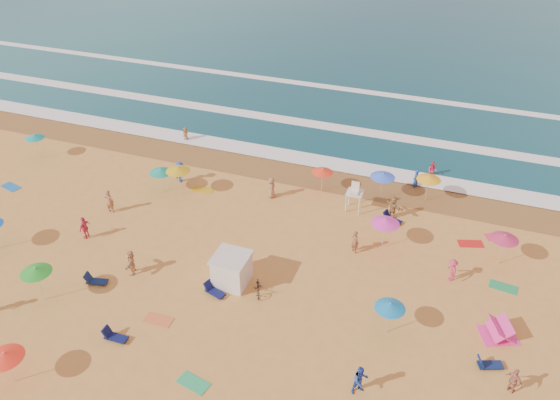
% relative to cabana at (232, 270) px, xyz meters
% --- Properties ---
extents(ground, '(220.00, 220.00, 0.00)m').
position_rel_cabana_xyz_m(ground, '(1.60, 1.88, -1.00)').
color(ground, gold).
rests_on(ground, ground).
extents(wet_sand, '(220.00, 220.00, 0.00)m').
position_rel_cabana_xyz_m(wet_sand, '(1.60, 14.38, -0.99)').
color(wet_sand, olive).
rests_on(wet_sand, ground).
extents(surf_foam, '(200.00, 18.70, 0.05)m').
position_rel_cabana_xyz_m(surf_foam, '(1.60, 23.20, -0.90)').
color(surf_foam, white).
rests_on(surf_foam, ground).
extents(cabana, '(2.00, 2.00, 2.00)m').
position_rel_cabana_xyz_m(cabana, '(0.00, 0.00, 0.00)').
color(cabana, silver).
rests_on(cabana, ground).
extents(cabana_roof, '(2.20, 2.20, 0.12)m').
position_rel_cabana_xyz_m(cabana_roof, '(0.00, 0.00, 1.06)').
color(cabana_roof, silver).
rests_on(cabana_roof, cabana).
extents(bicycle, '(1.20, 1.78, 0.88)m').
position_rel_cabana_xyz_m(bicycle, '(1.90, -0.30, -0.56)').
color(bicycle, black).
rests_on(bicycle, ground).
extents(lifeguard_stand, '(1.20, 1.20, 2.10)m').
position_rel_cabana_xyz_m(lifeguard_stand, '(5.26, 10.70, 0.05)').
color(lifeguard_stand, white).
rests_on(lifeguard_stand, ground).
extents(beach_umbrellas, '(57.98, 27.31, 0.81)m').
position_rel_cabana_xyz_m(beach_umbrellas, '(1.49, 2.47, 1.13)').
color(beach_umbrellas, '#3869FF').
rests_on(beach_umbrellas, ground).
extents(loungers, '(44.86, 18.43, 0.34)m').
position_rel_cabana_xyz_m(loungers, '(9.48, -0.22, -0.83)').
color(loungers, '#0F214F').
rests_on(loungers, ground).
extents(towels, '(44.63, 23.56, 0.03)m').
position_rel_cabana_xyz_m(towels, '(4.37, 0.52, -0.98)').
color(towels, red).
rests_on(towels, ground).
extents(beachgoers, '(34.36, 25.99, 2.14)m').
position_rel_cabana_xyz_m(beachgoers, '(2.51, 6.32, -0.16)').
color(beachgoers, '#224AA1').
rests_on(beachgoers, ground).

